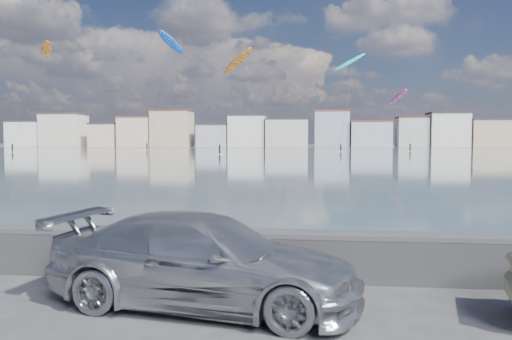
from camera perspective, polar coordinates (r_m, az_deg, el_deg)
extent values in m
plane|color=#333335|center=(8.21, -10.37, -17.21)|extent=(700.00, 700.00, 0.00)
cube|color=#354A55|center=(98.93, 4.73, 1.79)|extent=(500.00, 177.00, 0.00)
cube|color=#4C473D|center=(207.40, 5.40, 2.66)|extent=(500.00, 60.00, 0.00)
cube|color=#28282B|center=(10.59, -6.22, -9.89)|extent=(400.00, 0.35, 0.90)
cylinder|color=#28282B|center=(10.49, -6.24, -7.50)|extent=(400.00, 0.36, 0.36)
cube|color=white|center=(224.58, -24.62, 3.70)|extent=(14.00, 11.00, 10.00)
cube|color=#2D2D33|center=(224.69, -24.65, 5.05)|extent=(14.28, 11.22, 0.60)
cube|color=beige|center=(217.13, -21.10, 4.19)|extent=(16.00, 12.00, 13.00)
cube|color=#383330|center=(217.35, -21.14, 5.98)|extent=(16.32, 12.24, 0.60)
cube|color=beige|center=(209.73, -16.81, 3.76)|extent=(11.00, 10.00, 9.00)
cube|color=#2D2D33|center=(209.82, -16.84, 5.07)|extent=(11.22, 10.20, 0.60)
cube|color=beige|center=(205.06, -13.46, 4.18)|extent=(13.00, 11.00, 11.50)
cube|color=brown|center=(205.23, -13.49, 5.86)|extent=(13.26, 11.22, 0.60)
cube|color=#CCB293|center=(200.72, -9.55, 4.60)|extent=(15.00, 12.00, 14.00)
cube|color=#562D23|center=(201.01, -9.57, 6.68)|extent=(15.30, 12.24, 0.60)
cube|color=#B2B7C6|center=(196.92, -4.90, 3.85)|extent=(12.00, 10.00, 8.50)
cube|color=#383330|center=(197.00, -4.91, 5.18)|extent=(12.24, 10.20, 0.60)
cube|color=white|center=(194.84, -0.99, 4.39)|extent=(14.00, 11.00, 12.00)
cube|color=#2D2D33|center=(195.04, -0.99, 6.24)|extent=(14.28, 11.22, 0.60)
cube|color=beige|center=(193.55, 3.58, 4.16)|extent=(16.00, 13.00, 10.50)
cube|color=#2D2D33|center=(193.70, 3.59, 5.81)|extent=(16.32, 13.26, 0.60)
cube|color=#9EA8B7|center=(193.60, 8.63, 4.57)|extent=(13.00, 10.00, 13.50)
cube|color=brown|center=(193.87, 8.65, 6.66)|extent=(13.26, 10.20, 0.60)
cube|color=#B2B7C6|center=(194.77, 12.90, 3.93)|extent=(15.00, 12.00, 9.50)
cube|color=brown|center=(194.89, 12.92, 5.42)|extent=(15.30, 12.24, 0.60)
cube|color=#B7C6BC|center=(197.24, 17.39, 4.07)|extent=(11.00, 9.00, 11.00)
cube|color=#562D23|center=(197.40, 17.42, 5.76)|extent=(11.22, 9.18, 0.60)
cube|color=white|center=(200.21, 21.05, 4.20)|extent=(14.00, 11.00, 12.50)
cube|color=#2D2D33|center=(200.43, 21.10, 6.07)|extent=(14.28, 11.22, 0.60)
cube|color=#CCB293|center=(204.76, 25.25, 3.73)|extent=(16.00, 12.00, 10.00)
cube|color=#2D2D33|center=(204.88, 25.29, 5.21)|extent=(16.32, 12.24, 0.60)
imported|color=#AFB2B6|center=(8.87, -5.89, -10.24)|extent=(5.78, 3.14, 1.59)
ellipsoid|color=orange|center=(143.47, -22.85, 12.62)|extent=(6.84, 8.63, 4.06)
cube|color=white|center=(130.74, -26.07, 1.87)|extent=(1.40, 0.42, 0.08)
cylinder|color=black|center=(130.72, -26.08, 2.27)|extent=(0.36, 0.36, 1.70)
sphere|color=black|center=(130.71, -26.09, 2.66)|extent=(0.28, 0.28, 0.28)
cylinder|color=black|center=(136.50, -24.41, 7.76)|extent=(1.69, 13.54, 25.07)
ellipsoid|color=blue|center=(154.20, -9.71, 14.19)|extent=(7.67, 9.68, 7.33)
cube|color=white|center=(141.12, -12.36, 2.24)|extent=(1.40, 0.42, 0.08)
cylinder|color=black|center=(141.10, -12.37, 2.60)|extent=(0.36, 0.36, 1.70)
sphere|color=black|center=(141.09, -12.37, 2.97)|extent=(0.28, 0.28, 0.28)
cylinder|color=black|center=(146.87, -11.00, 8.73)|extent=(3.78, 12.04, 30.42)
ellipsoid|color=#19BFBF|center=(138.36, 10.60, 11.99)|extent=(10.07, 5.32, 6.22)
cube|color=white|center=(121.65, 9.66, 2.08)|extent=(1.40, 0.42, 0.08)
cylinder|color=black|center=(121.63, 9.67, 2.51)|extent=(0.36, 0.36, 1.70)
sphere|color=black|center=(121.62, 9.67, 2.93)|extent=(0.28, 0.28, 0.28)
cylinder|color=black|center=(129.56, 10.16, 7.63)|extent=(2.98, 15.05, 22.24)
ellipsoid|color=orange|center=(107.96, -2.10, 12.32)|extent=(8.63, 8.41, 5.62)
cube|color=white|center=(99.40, -4.18, 1.82)|extent=(1.40, 0.42, 0.08)
cylinder|color=black|center=(99.38, -4.19, 2.34)|extent=(0.36, 0.36, 1.70)
sphere|color=black|center=(99.36, -4.19, 2.86)|extent=(0.28, 0.28, 0.28)
cylinder|color=black|center=(103.27, -3.11, 7.63)|extent=(2.61, 7.86, 18.21)
ellipsoid|color=#E5338C|center=(144.62, 15.92, 8.03)|extent=(5.62, 11.36, 5.32)
cube|color=white|center=(129.02, 17.20, 2.05)|extent=(1.40, 0.42, 0.08)
cylinder|color=black|center=(129.00, 17.20, 2.45)|extent=(0.36, 0.36, 1.70)
sphere|color=black|center=(128.99, 17.21, 2.85)|extent=(0.28, 0.28, 0.28)
cylinder|color=black|center=(136.65, 16.53, 5.47)|extent=(0.50, 15.51, 13.44)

